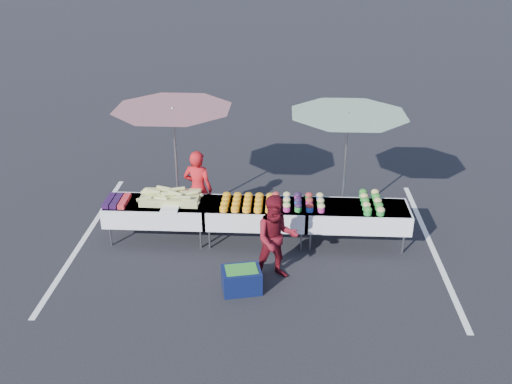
{
  "coord_description": "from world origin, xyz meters",
  "views": [
    {
      "loc": [
        0.48,
        -9.12,
        5.32
      ],
      "look_at": [
        0.0,
        0.0,
        1.0
      ],
      "focal_mm": 40.0,
      "sensor_mm": 36.0,
      "label": 1
    }
  ],
  "objects_px": {
    "table_center": "(256,213)",
    "umbrella_left": "(173,118)",
    "umbrella_right": "(348,124)",
    "storage_bin": "(241,279)",
    "customer": "(276,238)",
    "table_right": "(356,215)",
    "table_left": "(157,210)",
    "vendor": "(198,189)"
  },
  "relations": [
    {
      "from": "vendor",
      "to": "umbrella_right",
      "type": "relative_size",
      "value": 0.54
    },
    {
      "from": "table_left",
      "to": "storage_bin",
      "type": "xyz_separation_m",
      "value": [
        1.65,
        -1.57,
        -0.38
      ]
    },
    {
      "from": "customer",
      "to": "umbrella_right",
      "type": "distance_m",
      "value": 2.66
    },
    {
      "from": "table_center",
      "to": "umbrella_left",
      "type": "height_order",
      "value": "umbrella_left"
    },
    {
      "from": "umbrella_right",
      "to": "storage_bin",
      "type": "bearing_deg",
      "value": -126.83
    },
    {
      "from": "vendor",
      "to": "umbrella_right",
      "type": "bearing_deg",
      "value": -161.08
    },
    {
      "from": "customer",
      "to": "table_right",
      "type": "bearing_deg",
      "value": 27.86
    },
    {
      "from": "storage_bin",
      "to": "customer",
      "type": "bearing_deg",
      "value": 23.88
    },
    {
      "from": "table_center",
      "to": "storage_bin",
      "type": "bearing_deg",
      "value": -95.4
    },
    {
      "from": "customer",
      "to": "umbrella_left",
      "type": "bearing_deg",
      "value": 123.05
    },
    {
      "from": "customer",
      "to": "vendor",
      "type": "bearing_deg",
      "value": 119.64
    },
    {
      "from": "storage_bin",
      "to": "table_left",
      "type": "bearing_deg",
      "value": 123.56
    },
    {
      "from": "table_center",
      "to": "table_right",
      "type": "distance_m",
      "value": 1.8
    },
    {
      "from": "table_right",
      "to": "storage_bin",
      "type": "height_order",
      "value": "table_right"
    },
    {
      "from": "table_left",
      "to": "umbrella_left",
      "type": "distance_m",
      "value": 1.71
    },
    {
      "from": "table_center",
      "to": "storage_bin",
      "type": "height_order",
      "value": "table_center"
    },
    {
      "from": "table_left",
      "to": "umbrella_right",
      "type": "relative_size",
      "value": 0.65
    },
    {
      "from": "table_left",
      "to": "umbrella_right",
      "type": "bearing_deg",
      "value": 13.15
    },
    {
      "from": "customer",
      "to": "storage_bin",
      "type": "distance_m",
      "value": 0.85
    },
    {
      "from": "table_center",
      "to": "vendor",
      "type": "relative_size",
      "value": 1.2
    },
    {
      "from": "table_right",
      "to": "umbrella_left",
      "type": "relative_size",
      "value": 0.64
    },
    {
      "from": "table_center",
      "to": "umbrella_left",
      "type": "bearing_deg",
      "value": 152.9
    },
    {
      "from": "vendor",
      "to": "umbrella_left",
      "type": "relative_size",
      "value": 0.53
    },
    {
      "from": "table_right",
      "to": "umbrella_left",
      "type": "bearing_deg",
      "value": 166.62
    },
    {
      "from": "table_left",
      "to": "table_right",
      "type": "distance_m",
      "value": 3.6
    },
    {
      "from": "vendor",
      "to": "umbrella_left",
      "type": "bearing_deg",
      "value": -15.94
    },
    {
      "from": "table_left",
      "to": "table_right",
      "type": "relative_size",
      "value": 1.0
    },
    {
      "from": "table_left",
      "to": "table_center",
      "type": "height_order",
      "value": "same"
    },
    {
      "from": "umbrella_left",
      "to": "table_left",
      "type": "bearing_deg",
      "value": -106.49
    },
    {
      "from": "storage_bin",
      "to": "umbrella_right",
      "type": "bearing_deg",
      "value": 40.23
    },
    {
      "from": "table_left",
      "to": "table_center",
      "type": "distance_m",
      "value": 1.8
    },
    {
      "from": "table_center",
      "to": "table_right",
      "type": "bearing_deg",
      "value": 0.0
    },
    {
      "from": "table_left",
      "to": "umbrella_left",
      "type": "xyz_separation_m",
      "value": [
        0.24,
        0.8,
        1.5
      ]
    },
    {
      "from": "table_right",
      "to": "customer",
      "type": "distance_m",
      "value": 1.84
    },
    {
      "from": "table_right",
      "to": "umbrella_right",
      "type": "xyz_separation_m",
      "value": [
        -0.17,
        0.8,
        1.45
      ]
    },
    {
      "from": "umbrella_left",
      "to": "table_center",
      "type": "bearing_deg",
      "value": -27.1
    },
    {
      "from": "table_right",
      "to": "vendor",
      "type": "relative_size",
      "value": 1.2
    },
    {
      "from": "table_left",
      "to": "table_center",
      "type": "xyz_separation_m",
      "value": [
        1.8,
        0.0,
        0.0
      ]
    },
    {
      "from": "table_center",
      "to": "umbrella_left",
      "type": "xyz_separation_m",
      "value": [
        -1.56,
        0.8,
        1.5
      ]
    },
    {
      "from": "table_left",
      "to": "customer",
      "type": "bearing_deg",
      "value": -28.1
    },
    {
      "from": "vendor",
      "to": "storage_bin",
      "type": "xyz_separation_m",
      "value": [
        0.98,
        -2.12,
        -0.57
      ]
    },
    {
      "from": "table_center",
      "to": "customer",
      "type": "xyz_separation_m",
      "value": [
        0.39,
        -1.17,
        0.15
      ]
    }
  ]
}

